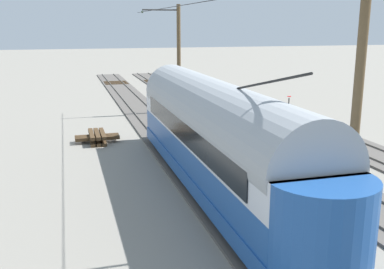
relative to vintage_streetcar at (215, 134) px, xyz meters
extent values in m
plane|color=gray|center=(-4.59, -3.74, -2.26)|extent=(220.00, 220.00, 0.00)
cube|color=#56514C|center=(-9.19, -3.74, -2.21)|extent=(2.80, 80.00, 0.10)
cube|color=#59544C|center=(-8.47, -3.74, -2.12)|extent=(0.07, 80.00, 0.08)
cube|color=#59544C|center=(-9.90, -3.74, -2.12)|extent=(0.07, 80.00, 0.08)
cube|color=#47331E|center=(-9.19, -35.74, -2.16)|extent=(2.50, 0.24, 0.08)
cube|color=#47331E|center=(-9.19, -35.09, -2.16)|extent=(2.50, 0.24, 0.08)
cube|color=#47331E|center=(-9.19, -34.44, -2.16)|extent=(2.50, 0.24, 0.08)
cube|color=#47331E|center=(-9.19, -33.79, -2.16)|extent=(2.50, 0.24, 0.08)
cube|color=#47331E|center=(-9.19, -33.14, -2.16)|extent=(2.50, 0.24, 0.08)
cube|color=#56514C|center=(-4.59, -3.74, -2.21)|extent=(2.80, 80.00, 0.10)
cube|color=#59544C|center=(-3.88, -3.74, -2.12)|extent=(0.07, 80.00, 0.08)
cube|color=#59544C|center=(-5.31, -3.74, -2.12)|extent=(0.07, 80.00, 0.08)
cube|color=#47331E|center=(-4.59, -35.74, -2.16)|extent=(2.50, 0.24, 0.08)
cube|color=#47331E|center=(-4.59, -35.09, -2.16)|extent=(2.50, 0.24, 0.08)
cube|color=#47331E|center=(-4.59, -34.44, -2.16)|extent=(2.50, 0.24, 0.08)
cube|color=#47331E|center=(-4.59, -33.79, -2.16)|extent=(2.50, 0.24, 0.08)
cube|color=#47331E|center=(-4.59, -33.14, -2.16)|extent=(2.50, 0.24, 0.08)
cube|color=#56514C|center=(0.00, -3.74, -2.21)|extent=(2.80, 80.00, 0.10)
cube|color=#59544C|center=(0.72, -3.74, -2.12)|extent=(0.07, 80.00, 0.08)
cube|color=#59544C|center=(-0.72, -3.74, -2.12)|extent=(0.07, 80.00, 0.08)
cube|color=#47331E|center=(0.00, -35.74, -2.16)|extent=(2.50, 0.24, 0.08)
cube|color=#47331E|center=(0.00, -35.09, -2.16)|extent=(2.50, 0.24, 0.08)
cube|color=#47331E|center=(0.00, -34.44, -2.16)|extent=(2.50, 0.24, 0.08)
cube|color=#47331E|center=(0.00, -33.79, -2.16)|extent=(2.50, 0.24, 0.08)
cube|color=#47331E|center=(0.00, -33.14, -2.16)|extent=(2.50, 0.24, 0.08)
cube|color=#1E4C93|center=(0.00, 0.01, -1.56)|extent=(2.65, 15.08, 0.55)
cube|color=#1E4C93|center=(0.00, 0.01, -0.81)|extent=(2.55, 15.08, 0.95)
cube|color=silver|center=(0.00, 0.01, 0.19)|extent=(2.55, 15.08, 1.05)
cylinder|color=#999EA3|center=(0.00, 0.01, 0.72)|extent=(2.65, 14.78, 2.65)
cylinder|color=#1E4C93|center=(0.00, -7.48, -0.56)|extent=(2.55, 2.55, 2.55)
cylinder|color=#1E4C93|center=(0.00, 7.50, -0.56)|extent=(2.55, 2.55, 2.55)
cube|color=black|center=(0.00, -8.62, 0.46)|extent=(1.63, 0.08, 0.36)
cube|color=black|center=(0.00, -8.66, 0.14)|extent=(1.73, 0.06, 0.80)
cube|color=black|center=(-1.30, 0.01, 0.19)|extent=(0.04, 12.67, 0.80)
cube|color=black|center=(1.29, 0.01, 0.19)|extent=(0.04, 12.67, 0.80)
cylinder|color=silver|center=(0.00, -8.74, -0.81)|extent=(0.24, 0.06, 0.24)
cube|color=gray|center=(0.00, -8.68, -1.73)|extent=(1.94, 0.12, 0.20)
cylinder|color=black|center=(0.00, 4.53, 2.51)|extent=(0.07, 4.54, 1.00)
cylinder|color=black|center=(-0.72, -4.82, -1.70)|extent=(0.10, 0.76, 0.76)
cylinder|color=black|center=(0.72, -4.82, -1.70)|extent=(0.10, 0.76, 0.76)
cylinder|color=black|center=(-0.72, 4.83, -1.70)|extent=(0.10, 0.76, 0.76)
cylinder|color=black|center=(0.72, 4.83, -1.70)|extent=(0.10, 0.76, 0.76)
cube|color=brown|center=(-4.59, -5.50, -1.41)|extent=(2.80, 13.38, 0.25)
cube|color=#33281E|center=(-4.59, -11.99, -0.88)|extent=(2.80, 0.10, 0.80)
cylinder|color=black|center=(-5.31, -10.18, -1.66)|extent=(0.10, 0.84, 0.84)
cylinder|color=black|center=(-3.88, -10.18, -1.66)|extent=(0.10, 0.84, 0.84)
cylinder|color=black|center=(-5.31, -0.82, -1.66)|extent=(0.10, 0.84, 0.84)
cylinder|color=black|center=(-3.88, -0.82, -1.66)|extent=(0.10, 0.84, 0.84)
cylinder|color=brown|center=(-2.57, -15.85, 1.61)|extent=(0.28, 0.28, 7.75)
cylinder|color=#2D2D2D|center=(-1.28, -15.85, 5.09)|extent=(2.57, 0.10, 0.10)
sphere|color=#334733|center=(0.00, -15.85, 4.94)|extent=(0.16, 0.16, 0.16)
cylinder|color=brown|center=(-2.57, 5.00, 1.61)|extent=(0.28, 0.28, 7.75)
cylinder|color=black|center=(0.00, -5.43, 4.94)|extent=(0.03, 24.84, 0.03)
cylinder|color=black|center=(-1.28, -15.85, 5.09)|extent=(2.57, 0.02, 0.02)
cylinder|color=black|center=(-10.39, -13.77, -1.71)|extent=(0.08, 0.08, 1.10)
cylinder|color=red|center=(-10.39, -13.77, -1.04)|extent=(0.30, 0.30, 0.03)
cylinder|color=#262626|center=(-10.21, -13.77, -1.91)|extent=(0.33, 0.04, 0.54)
cube|color=#47331E|center=(3.59, -8.83, -2.17)|extent=(0.24, 2.40, 0.18)
cube|color=#47331E|center=(3.89, -8.83, -2.17)|extent=(0.24, 2.40, 0.18)
cube|color=#47331E|center=(4.19, -8.83, -2.17)|extent=(0.24, 2.40, 0.18)
cube|color=#47331E|center=(3.89, -9.13, -1.99)|extent=(2.40, 0.24, 0.18)
cube|color=#47331E|center=(3.89, -8.83, -1.99)|extent=(2.40, 0.24, 0.18)
cube|color=#47331E|center=(3.89, -8.53, -1.99)|extent=(2.40, 0.24, 0.18)
cube|color=#47331E|center=(3.59, -8.83, -1.81)|extent=(0.24, 2.40, 0.18)
cube|color=#47331E|center=(3.89, -8.83, -1.81)|extent=(0.24, 2.40, 0.18)
cube|color=#47331E|center=(4.19, -8.83, -1.81)|extent=(0.24, 2.40, 0.18)
camera|label=1|loc=(5.39, 15.91, 4.04)|focal=42.18mm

